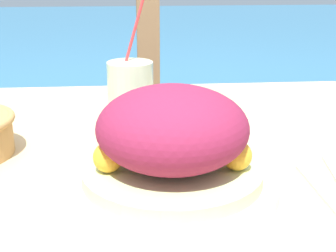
% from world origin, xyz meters
% --- Properties ---
extents(patio_table, '(0.96, 0.84, 0.77)m').
position_xyz_m(patio_table, '(0.00, 0.00, 0.65)').
color(patio_table, tan).
rests_on(patio_table, ground_plane).
extents(railing_fence, '(2.80, 0.08, 1.07)m').
position_xyz_m(railing_fence, '(0.00, 0.73, 0.80)').
color(railing_fence, brown).
rests_on(railing_fence, ground_plane).
extents(sea_backdrop, '(12.00, 4.00, 0.55)m').
position_xyz_m(sea_backdrop, '(0.00, 3.23, 0.27)').
color(sea_backdrop, teal).
rests_on(sea_backdrop, ground_plane).
extents(salad_plate, '(0.29, 0.29, 0.15)m').
position_xyz_m(salad_plate, '(-0.01, -0.17, 0.83)').
color(salad_plate, white).
rests_on(salad_plate, patio_table).
extents(drink_glass, '(0.08, 0.08, 0.24)m').
position_xyz_m(drink_glass, '(-0.06, 0.02, 0.84)').
color(drink_glass, beige).
rests_on(drink_glass, patio_table).
extents(fork, '(0.02, 0.18, 0.00)m').
position_xyz_m(fork, '(0.20, -0.20, 0.77)').
color(fork, silver).
rests_on(fork, patio_table).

